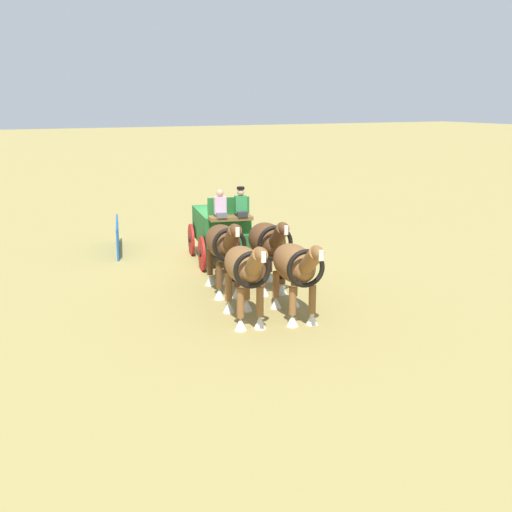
# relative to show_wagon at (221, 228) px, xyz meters

# --- Properties ---
(ground_plane) EXTENTS (220.00, 220.00, 0.00)m
(ground_plane) POSITION_rel_show_wagon_xyz_m (-0.16, 0.03, -1.18)
(ground_plane) COLOR #9E8C4C
(show_wagon) EXTENTS (5.77, 2.45, 2.75)m
(show_wagon) POSITION_rel_show_wagon_xyz_m (0.00, 0.00, 0.00)
(show_wagon) COLOR #236B2D
(show_wagon) RESTS_ON ground
(draft_horse_rear_near) EXTENTS (2.98, 1.39, 2.26)m
(draft_horse_rear_near) POSITION_rel_show_wagon_xyz_m (3.64, -0.13, 0.21)
(draft_horse_rear_near) COLOR brown
(draft_horse_rear_near) RESTS_ON ground
(draft_horse_rear_off) EXTENTS (3.07, 1.35, 2.29)m
(draft_horse_rear_off) POSITION_rel_show_wagon_xyz_m (3.37, -1.41, 0.23)
(draft_horse_rear_off) COLOR brown
(draft_horse_rear_off) RESTS_ON ground
(draft_horse_lead_near) EXTENTS (3.10, 1.35, 2.21)m
(draft_horse_lead_near) POSITION_rel_show_wagon_xyz_m (6.19, -0.69, 0.16)
(draft_horse_lead_near) COLOR brown
(draft_horse_lead_near) RESTS_ON ground
(draft_horse_lead_off) EXTENTS (3.00, 1.28, 2.24)m
(draft_horse_lead_off) POSITION_rel_show_wagon_xyz_m (5.92, -1.96, 0.19)
(draft_horse_lead_off) COLOR brown
(draft_horse_lead_off) RESTS_ON ground
(sponsor_banner) EXTENTS (3.11, 0.89, 1.10)m
(sponsor_banner) POSITION_rel_show_wagon_xyz_m (-3.18, -2.74, -0.63)
(sponsor_banner) COLOR #1959B2
(sponsor_banner) RESTS_ON ground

